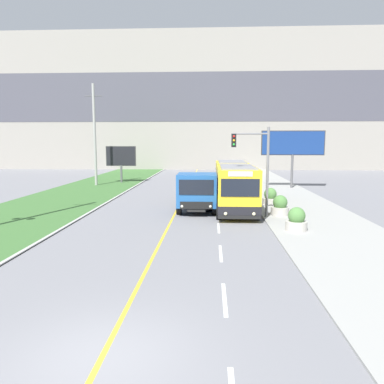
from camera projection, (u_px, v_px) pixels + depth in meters
The scene contains 12 objects.
ground_plane at pixel (102, 358), 8.03m from camera, with size 300.00×300.00×0.00m, color slate.
lane_marking_centre at pixel (135, 317), 9.88m from camera, with size 2.88×140.00×0.01m.
apartment_block_background at pixel (198, 103), 65.25m from camera, with size 80.00×8.04×22.79m.
city_bus at pixel (234, 185), 26.77m from camera, with size 2.61×11.79×3.10m.
dump_truck at pixel (198, 192), 24.89m from camera, with size 2.59×6.94×2.59m.
utility_pole_far at pixel (95, 135), 39.44m from camera, with size 1.80×0.28×10.64m.
traffic_light_mast at pixel (257, 160), 22.50m from camera, with size 2.28×0.32×5.50m.
billboard_large at pixel (293, 145), 36.85m from camera, with size 6.18×0.24×5.73m.
billboard_small at pixel (121, 157), 42.43m from camera, with size 3.40×0.24×4.15m.
planter_round_near at pixel (297, 220), 19.28m from camera, with size 1.10×1.10×1.21m.
planter_round_second at pixel (280, 206), 23.28m from camera, with size 1.11×1.11×1.25m.
planter_round_third at pixel (270, 197), 27.28m from camera, with size 1.14×1.14×1.23m.
Camera 1 is at (2.33, -7.38, 4.60)m, focal length 35.00 mm.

